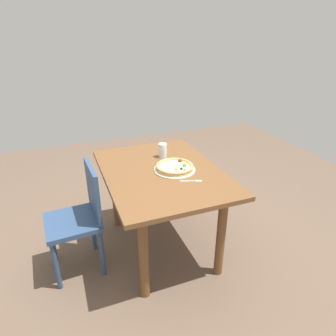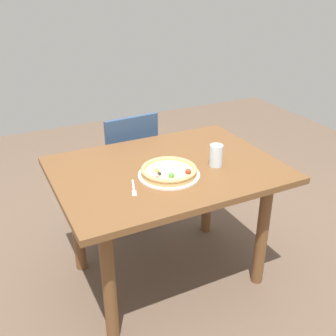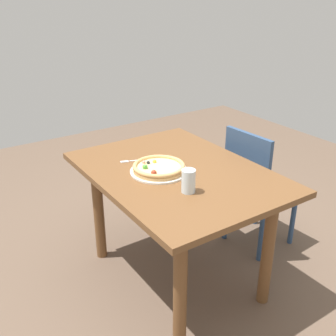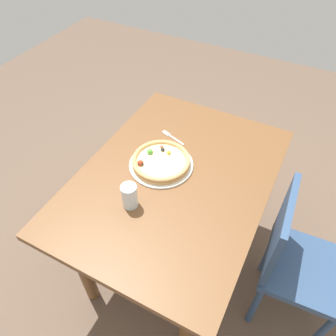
{
  "view_description": "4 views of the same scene",
  "coord_description": "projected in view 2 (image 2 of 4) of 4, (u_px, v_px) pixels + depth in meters",
  "views": [
    {
      "loc": [
        2.01,
        -0.72,
        1.79
      ],
      "look_at": [
        0.02,
        0.05,
        0.78
      ],
      "focal_mm": 31.45,
      "sensor_mm": 36.0,
      "label": 1
    },
    {
      "loc": [
        0.89,
        1.8,
        1.74
      ],
      "look_at": [
        0.02,
        0.05,
        0.78
      ],
      "focal_mm": 42.77,
      "sensor_mm": 36.0,
      "label": 2
    },
    {
      "loc": [
        -1.74,
        1.23,
        1.74
      ],
      "look_at": [
        0.02,
        0.05,
        0.78
      ],
      "focal_mm": 43.2,
      "sensor_mm": 36.0,
      "label": 3
    },
    {
      "loc": [
        -0.99,
        -0.47,
        1.96
      ],
      "look_at": [
        0.02,
        0.05,
        0.78
      ],
      "focal_mm": 34.54,
      "sensor_mm": 36.0,
      "label": 4
    }
  ],
  "objects": [
    {
      "name": "pizza",
      "position": [
        169.0,
        171.0,
        2.12
      ],
      "size": [
        0.3,
        0.3,
        0.05
      ],
      "color": "tan",
      "rests_on": "plate"
    },
    {
      "name": "plate",
      "position": [
        169.0,
        175.0,
        2.14
      ],
      "size": [
        0.33,
        0.33,
        0.01
      ],
      "primitive_type": "cylinder",
      "color": "silver",
      "rests_on": "dining_table"
    },
    {
      "name": "fork",
      "position": [
        134.0,
        189.0,
        2.0
      ],
      "size": [
        0.07,
        0.16,
        0.0
      ],
      "rotation": [
        0.0,
        0.0,
        1.25
      ],
      "color": "silver",
      "rests_on": "dining_table"
    },
    {
      "name": "chair_near",
      "position": [
        127.0,
        165.0,
        2.89
      ],
      "size": [
        0.42,
        0.42,
        0.88
      ],
      "rotation": [
        0.0,
        0.0,
        3.2
      ],
      "color": "navy",
      "rests_on": "ground"
    },
    {
      "name": "dining_table",
      "position": [
        167.0,
        185.0,
        2.29
      ],
      "size": [
        1.25,
        0.91,
        0.76
      ],
      "color": "brown",
      "rests_on": "ground"
    },
    {
      "name": "ground_plane",
      "position": [
        167.0,
        273.0,
        2.57
      ],
      "size": [
        6.0,
        6.0,
        0.0
      ],
      "primitive_type": "plane",
      "color": "brown"
    },
    {
      "name": "drinking_glass",
      "position": [
        216.0,
        155.0,
        2.22
      ],
      "size": [
        0.07,
        0.07,
        0.12
      ],
      "primitive_type": "cylinder",
      "color": "silver",
      "rests_on": "dining_table"
    }
  ]
}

